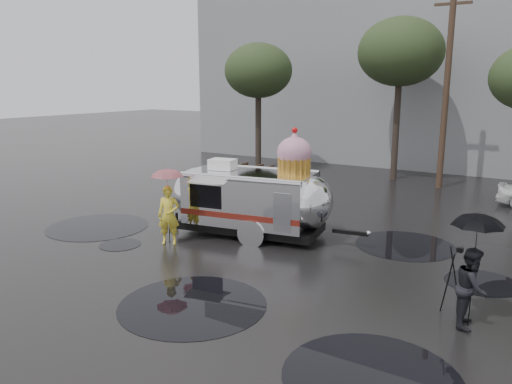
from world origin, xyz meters
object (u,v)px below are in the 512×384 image
Objects in this scene: airstream_trailer at (253,197)px; tripod at (458,274)px; person_right at (472,287)px; person_left at (169,215)px.

tripod is at bearing -29.34° from airstream_trailer.
tripod is (6.74, -2.44, -0.40)m from airstream_trailer.
person_left is at bearing 79.94° from person_right.
airstream_trailer reaches higher than person_right.
person_left reaches higher than tripod.
airstream_trailer is 2.76m from person_left.
person_right is at bearing -36.97° from person_left.
airstream_trailer is at bearing 170.45° from tripod.
airstream_trailer is 7.69m from person_right.
tripod is at bearing -33.99° from person_left.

